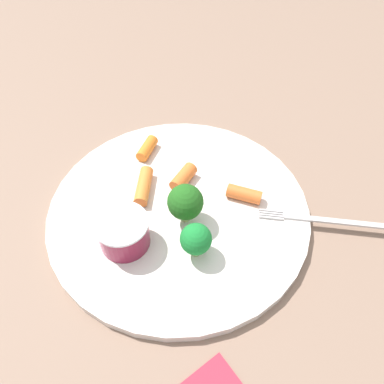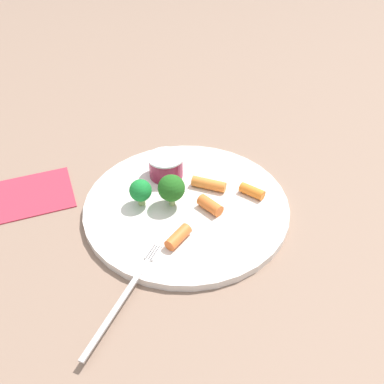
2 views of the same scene
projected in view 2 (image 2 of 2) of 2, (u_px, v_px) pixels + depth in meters
The scene contains 11 objects.
ground_plane at pixel (186, 209), 0.65m from camera, with size 2.40×2.40×0.00m, color #836755.
plate at pixel (186, 206), 0.64m from camera, with size 0.31×0.31×0.01m, color silver.
sauce_cup at pixel (166, 166), 0.68m from camera, with size 0.06×0.06×0.04m.
broccoli_floret_0 at pixel (171, 188), 0.62m from camera, with size 0.04×0.04×0.05m.
broccoli_floret_1 at pixel (141, 191), 0.62m from camera, with size 0.03×0.03×0.04m.
carrot_stick_0 at pixel (179, 237), 0.57m from camera, with size 0.02×0.02×0.04m, color orange.
carrot_stick_1 at pixel (209, 184), 0.66m from camera, with size 0.02×0.02×0.05m, color orange.
carrot_stick_2 at pixel (210, 205), 0.62m from camera, with size 0.02×0.02×0.04m, color orange.
carrot_stick_3 at pixel (252, 191), 0.65m from camera, with size 0.02×0.02×0.04m, color orange.
fork at pixel (126, 294), 0.51m from camera, with size 0.06×0.18×0.00m.
napkin at pixel (8, 199), 0.66m from camera, with size 0.19×0.11×0.00m, color #AA2C3E.
Camera 2 is at (-0.07, 0.47, 0.44)m, focal length 39.77 mm.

